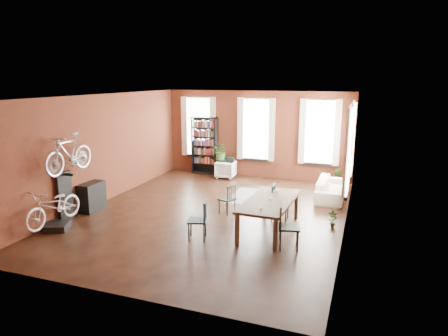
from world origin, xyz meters
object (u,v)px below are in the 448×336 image
at_px(dining_chair_b, 227,199).
at_px(bike_trainer, 57,226).
at_px(dining_chair_a, 197,220).
at_px(plant_stand, 222,168).
at_px(dining_chair_c, 289,227).
at_px(cream_sofa, 332,185).
at_px(bicycle_floor, 52,190).
at_px(white_armchair, 226,169).
at_px(dining_chair_d, 280,203).
at_px(bookshelf, 205,146).
at_px(dining_table, 269,215).
at_px(console_table, 92,197).

xyz_separation_m(dining_chair_b, bike_trainer, (-3.55, -2.57, -0.33)).
bearing_deg(dining_chair_a, plant_stand, 178.60).
bearing_deg(dining_chair_a, bike_trainer, -96.01).
relative_size(dining_chair_c, cream_sofa, 0.47).
bearing_deg(bicycle_floor, cream_sofa, 41.29).
bearing_deg(plant_stand, dining_chair_c, -57.09).
relative_size(cream_sofa, plant_stand, 3.22).
bearing_deg(cream_sofa, white_armchair, 71.66).
bearing_deg(dining_chair_d, plant_stand, 36.13).
relative_size(dining_chair_d, bicycle_floor, 0.55).
relative_size(dining_chair_a, dining_chair_d, 0.96).
relative_size(bookshelf, white_armchair, 3.17).
bearing_deg(bike_trainer, dining_chair_a, 10.23).
xyz_separation_m(plant_stand, bicycle_floor, (-1.96, -6.48, 0.70)).
xyz_separation_m(dining_chair_d, bookshelf, (-3.87, 4.19, 0.62)).
xyz_separation_m(dining_chair_a, cream_sofa, (2.62, 4.39, -0.05)).
xyz_separation_m(dining_table, plant_stand, (-2.98, 4.75, -0.07)).
height_order(dining_chair_a, dining_chair_b, dining_chair_a).
xyz_separation_m(white_armchair, plant_stand, (-0.21, 0.12, -0.02)).
height_order(dining_chair_b, white_armchair, dining_chair_b).
height_order(dining_table, console_table, console_table).
bearing_deg(dining_chair_a, dining_chair_b, 162.33).
bearing_deg(dining_chair_b, white_armchair, -136.91).
distance_m(dining_table, dining_chair_a, 1.80).
bearing_deg(bicycle_floor, dining_chair_d, 28.72).
bearing_deg(white_armchair, bookshelf, -24.49).
xyz_separation_m(dining_chair_a, white_armchair, (-1.33, 5.70, -0.11)).
distance_m(dining_chair_c, cream_sofa, 4.21).
distance_m(plant_stand, bicycle_floor, 6.81).
bearing_deg(bicycle_floor, dining_table, 21.08).
bearing_deg(bookshelf, white_armchair, -21.32).
bearing_deg(plant_stand, console_table, -112.75).
distance_m(bookshelf, bicycle_floor, 6.85).
bearing_deg(white_armchair, plant_stand, -33.38).
distance_m(cream_sofa, bike_trainer, 7.93).
distance_m(dining_chair_a, dining_chair_b, 1.94).
relative_size(white_armchair, plant_stand, 1.07).
height_order(cream_sofa, bike_trainer, cream_sofa).
bearing_deg(bookshelf, dining_chair_c, -53.06).
distance_m(dining_chair_a, dining_chair_d, 2.44).
relative_size(bookshelf, console_table, 2.75).
bearing_deg(plant_stand, bicycle_floor, -106.84).
bearing_deg(dining_chair_c, dining_chair_a, 83.66).
bearing_deg(console_table, dining_chair_c, -6.81).
height_order(dining_table, dining_chair_c, dining_chair_c).
relative_size(bookshelf, bike_trainer, 3.94).
relative_size(dining_chair_c, white_armchair, 1.42).
xyz_separation_m(dining_chair_d, white_armchair, (-2.87, 3.80, -0.13)).
relative_size(bike_trainer, plant_stand, 0.86).
bearing_deg(dining_chair_c, bicycle_floor, 86.75).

